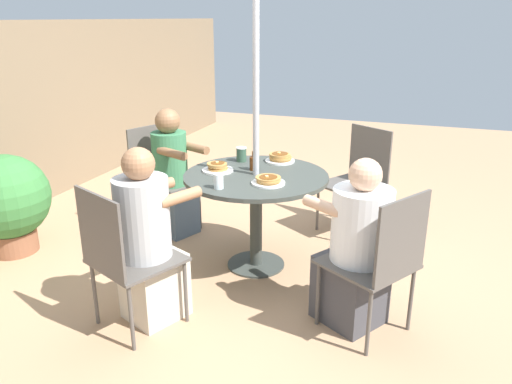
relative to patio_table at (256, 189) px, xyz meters
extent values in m
plane|color=tan|center=(0.00, 0.00, -0.62)|extent=(12.00, 12.00, 0.00)
cylinder|color=#383D38|center=(0.00, 0.00, -0.62)|extent=(0.44, 0.44, 0.01)
cylinder|color=#383D38|center=(0.00, 0.00, -0.27)|extent=(0.09, 0.09, 0.71)
cylinder|color=#383D38|center=(0.00, 0.00, 0.10)|extent=(1.06, 1.06, 0.03)
cylinder|color=#ADADB2|center=(0.00, 0.00, 0.38)|extent=(0.05, 0.05, 2.01)
cylinder|color=#514C47|center=(-0.71, 0.52, -0.41)|extent=(0.02, 0.02, 0.43)
cylinder|color=#514C47|center=(-0.87, 0.16, -0.41)|extent=(0.02, 0.02, 0.43)
cylinder|color=#514C47|center=(-1.07, 0.68, -0.41)|extent=(0.02, 0.02, 0.43)
cylinder|color=#514C47|center=(-1.23, 0.31, -0.41)|extent=(0.02, 0.02, 0.43)
cube|color=#514C47|center=(-0.97, 0.42, -0.19)|extent=(0.61, 0.61, 0.02)
cube|color=#514C47|center=(-1.18, 0.50, 0.06)|extent=(0.19, 0.41, 0.47)
cube|color=beige|center=(-0.87, 0.37, -0.41)|extent=(0.44, 0.42, 0.43)
cylinder|color=#B2B2B2|center=(-0.91, 0.39, 0.06)|extent=(0.33, 0.33, 0.51)
sphere|color=#A3704C|center=(-0.91, 0.39, 0.41)|extent=(0.20, 0.20, 0.20)
cylinder|color=#A3704C|center=(-0.70, 0.44, 0.19)|extent=(0.30, 0.18, 0.07)
cylinder|color=#A3704C|center=(-0.80, 0.20, 0.19)|extent=(0.30, 0.18, 0.07)
cylinder|color=#514C47|center=(-0.62, -0.63, -0.41)|extent=(0.02, 0.02, 0.43)
cylinder|color=#514C47|center=(-0.28, -0.83, -0.41)|extent=(0.02, 0.02, 0.43)
cylinder|color=#514C47|center=(-0.82, -0.97, -0.41)|extent=(0.02, 0.02, 0.43)
cylinder|color=#514C47|center=(-0.49, -1.17, -0.41)|extent=(0.02, 0.02, 0.43)
cube|color=#514C47|center=(-0.55, -0.90, -0.19)|extent=(0.64, 0.64, 0.02)
cube|color=#514C47|center=(-0.67, -1.09, 0.06)|extent=(0.39, 0.25, 0.47)
cube|color=#3D3D42|center=(-0.49, -0.80, -0.41)|extent=(0.49, 0.50, 0.43)
cylinder|color=white|center=(-0.52, -0.85, 0.04)|extent=(0.36, 0.36, 0.46)
sphere|color=#DBA884|center=(-0.52, -0.85, 0.36)|extent=(0.19, 0.19, 0.19)
cylinder|color=#DBA884|center=(-0.55, -0.62, 0.15)|extent=(0.21, 0.28, 0.07)
cylinder|color=#DBA884|center=(-0.30, -0.77, 0.15)|extent=(0.21, 0.28, 0.07)
cylinder|color=#514C47|center=(0.62, -0.63, -0.41)|extent=(0.02, 0.02, 0.43)
cylinder|color=#514C47|center=(0.83, -0.29, -0.41)|extent=(0.02, 0.02, 0.43)
cylinder|color=#514C47|center=(0.95, -0.84, -0.41)|extent=(0.02, 0.02, 0.43)
cylinder|color=#514C47|center=(1.17, -0.50, -0.41)|extent=(0.02, 0.02, 0.43)
cube|color=#514C47|center=(0.89, -0.56, -0.19)|extent=(0.64, 0.64, 0.02)
cube|color=#514C47|center=(1.08, -0.68, 0.06)|extent=(0.25, 0.38, 0.47)
cylinder|color=#514C47|center=(0.50, 0.72, -0.41)|extent=(0.02, 0.02, 0.43)
cylinder|color=#514C47|center=(0.14, 0.87, -0.41)|extent=(0.02, 0.02, 0.43)
cylinder|color=#514C47|center=(0.65, 1.09, -0.41)|extent=(0.02, 0.02, 0.43)
cylinder|color=#514C47|center=(0.28, 1.24, -0.41)|extent=(0.02, 0.02, 0.43)
cube|color=#514C47|center=(0.39, 0.98, -0.19)|extent=(0.61, 0.61, 0.02)
cube|color=#514C47|center=(0.48, 1.19, 0.06)|extent=(0.42, 0.18, 0.47)
cube|color=slate|center=(0.35, 0.88, -0.41)|extent=(0.38, 0.40, 0.43)
cylinder|color=#38754C|center=(0.37, 0.92, 0.04)|extent=(0.30, 0.30, 0.48)
sphere|color=brown|center=(0.37, 0.92, 0.38)|extent=(0.21, 0.21, 0.21)
cylinder|color=brown|center=(0.42, 0.71, 0.16)|extent=(0.18, 0.31, 0.07)
cylinder|color=brown|center=(0.19, 0.80, 0.16)|extent=(0.18, 0.31, 0.07)
cylinder|color=white|center=(-0.18, -0.15, 0.12)|extent=(0.23, 0.23, 0.01)
cylinder|color=#AD7A3D|center=(-0.18, -0.15, 0.14)|extent=(0.16, 0.16, 0.01)
cylinder|color=#AD7A3D|center=(-0.18, -0.16, 0.15)|extent=(0.17, 0.17, 0.01)
cylinder|color=#AD7A3D|center=(-0.17, -0.15, 0.16)|extent=(0.18, 0.18, 0.01)
ellipsoid|color=brown|center=(-0.18, -0.15, 0.17)|extent=(0.14, 0.13, 0.00)
cube|color=#F4E084|center=(-0.19, -0.15, 0.17)|extent=(0.03, 0.03, 0.01)
cylinder|color=white|center=(-0.02, 0.30, 0.12)|extent=(0.23, 0.23, 0.01)
cylinder|color=#AD7A3D|center=(-0.02, 0.29, 0.14)|extent=(0.15, 0.15, 0.01)
cylinder|color=#AD7A3D|center=(-0.02, 0.29, 0.15)|extent=(0.14, 0.14, 0.01)
cylinder|color=#AD7A3D|center=(-0.02, 0.30, 0.16)|extent=(0.14, 0.14, 0.01)
cylinder|color=#AD7A3D|center=(-0.02, 0.30, 0.17)|extent=(0.15, 0.15, 0.01)
ellipsoid|color=brown|center=(-0.02, 0.30, 0.18)|extent=(0.11, 0.10, 0.00)
cube|color=#F4E084|center=(-0.02, 0.30, 0.19)|extent=(0.03, 0.03, 0.01)
cylinder|color=white|center=(0.38, -0.06, 0.12)|extent=(0.23, 0.23, 0.01)
cylinder|color=#AD7A3D|center=(0.39, -0.07, 0.14)|extent=(0.17, 0.17, 0.01)
cylinder|color=#AD7A3D|center=(0.39, -0.07, 0.15)|extent=(0.18, 0.18, 0.01)
cylinder|color=#AD7A3D|center=(0.39, -0.07, 0.16)|extent=(0.17, 0.17, 0.01)
cylinder|color=#AD7A3D|center=(0.38, -0.06, 0.18)|extent=(0.16, 0.16, 0.01)
ellipsoid|color=brown|center=(0.38, -0.06, 0.18)|extent=(0.14, 0.13, 0.00)
cube|color=#F4E084|center=(0.38, -0.06, 0.19)|extent=(0.02, 0.02, 0.01)
cylinder|color=#602D0F|center=(0.10, 0.05, 0.17)|extent=(0.06, 0.06, 0.10)
cylinder|color=#602D0F|center=(0.10, 0.05, 0.24)|extent=(0.03, 0.03, 0.04)
torus|color=#602D0F|center=(0.13, 0.05, 0.18)|extent=(0.05, 0.01, 0.05)
cylinder|color=#33513D|center=(0.29, 0.23, 0.17)|extent=(0.08, 0.08, 0.11)
cylinder|color=white|center=(0.29, 0.23, 0.23)|extent=(0.08, 0.08, 0.01)
cylinder|color=silver|center=(-0.38, 0.13, 0.17)|extent=(0.07, 0.07, 0.10)
cylinder|color=brown|center=(-0.44, 1.96, -0.53)|extent=(0.37, 0.37, 0.19)
sphere|color=#387538|center=(-0.44, 1.96, -0.15)|extent=(0.68, 0.68, 0.68)
camera|label=1|loc=(-3.28, -1.18, 1.21)|focal=35.00mm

